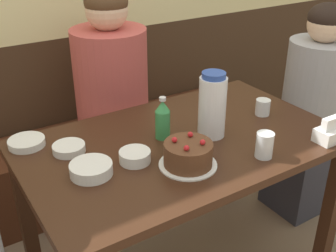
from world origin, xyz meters
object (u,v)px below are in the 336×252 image
napkin_holder (329,133)px  birthday_cake (188,155)px  bowl_soup_white (69,148)px  person_grey_tee (310,119)px  glass_tumbler_short (262,107)px  water_pitcher (212,105)px  soju_bottle (163,119)px  bowl_sauce_shallow (135,156)px  bowl_side_dish (27,142)px  bench_seat (104,159)px  person_teal_shirt (113,108)px  bowl_rice_small (91,169)px  glass_water_tall (264,145)px

napkin_holder → birthday_cake: bearing=165.0°
birthday_cake → bowl_soup_white: 0.46m
person_grey_tee → glass_tumbler_short: bearing=9.9°
water_pitcher → soju_bottle: 0.20m
bowl_sauce_shallow → napkin_holder: bearing=-21.2°
bowl_soup_white → bowl_side_dish: size_ratio=0.87×
water_pitcher → glass_tumbler_short: water_pitcher is taller
bowl_soup_white → birthday_cake: bearing=-44.7°
bench_seat → bowl_side_dish: bowl_side_dish is taller
person_teal_shirt → person_grey_tee: bearing=57.6°
birthday_cake → person_grey_tee: bearing=14.3°
birthday_cake → bowl_soup_white: (-0.33, 0.32, -0.03)m
napkin_holder → bowl_side_dish: 1.19m
bowl_soup_white → bowl_sauce_shallow: bearing=-47.8°
bowl_rice_small → bowl_sauce_shallow: size_ratio=1.29×
soju_bottle → bowl_side_dish: size_ratio=1.25×
bench_seat → bowl_soup_white: bowl_soup_white is taller
bowl_rice_small → water_pitcher: bearing=0.7°
bowl_sauce_shallow → person_grey_tee: bearing=6.3°
bench_seat → person_grey_tee: 1.22m
soju_bottle → glass_tumbler_short: soju_bottle is taller
glass_tumbler_short → person_grey_tee: size_ratio=0.06×
glass_tumbler_short → person_grey_tee: (0.46, 0.08, -0.22)m
bench_seat → birthday_cake: size_ratio=9.03×
bowl_side_dish → glass_water_tall: bearing=-37.8°
birthday_cake → glass_tumbler_short: (0.53, 0.17, -0.01)m
birthday_cake → glass_water_tall: bearing=-20.5°
napkin_holder → glass_water_tall: (-0.30, 0.05, 0.01)m
bowl_rice_small → bowl_side_dish: (-0.13, 0.32, -0.01)m
bowl_rice_small → person_grey_tee: size_ratio=0.13×
bowl_sauce_shallow → bowl_rice_small: bearing=177.4°
bowl_side_dish → glass_water_tall: glass_water_tall is taller
water_pitcher → person_teal_shirt: bearing=100.0°
birthday_cake → bench_seat: bearing=84.7°
bowl_sauce_shallow → glass_water_tall: (0.42, -0.23, 0.03)m
person_teal_shirt → bowl_sauce_shallow: bearing=-19.3°
napkin_holder → bowl_soup_white: napkin_holder is taller
birthday_cake → person_grey_tee: (0.99, 0.25, -0.22)m
bench_seat → water_pitcher: (0.12, -0.86, 0.66)m
water_pitcher → napkin_holder: size_ratio=2.46×
bench_seat → water_pitcher: water_pitcher is taller
bench_seat → bowl_side_dish: (-0.54, -0.54, 0.54)m
soju_bottle → bowl_side_dish: 0.54m
bench_seat → glass_water_tall: 1.25m
bowl_soup_white → person_teal_shirt: bearing=49.7°
bowl_sauce_shallow → person_teal_shirt: bearing=70.7°
napkin_holder → glass_tumbler_short: bearing=98.2°
bench_seat → bowl_rice_small: (-0.41, -0.87, 0.54)m
bowl_rice_small → bench_seat: bearing=64.7°
water_pitcher → bowl_sauce_shallow: water_pitcher is taller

